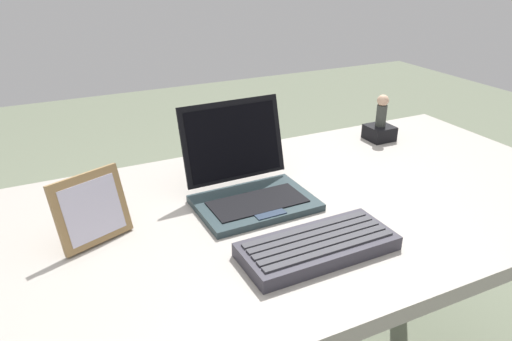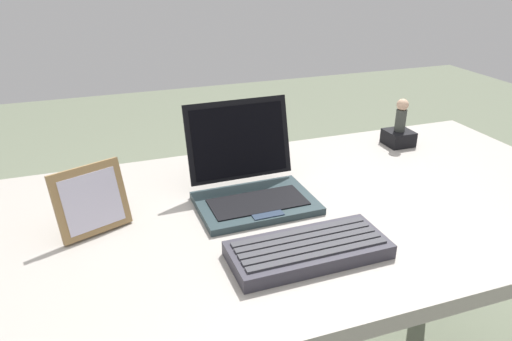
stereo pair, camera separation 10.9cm
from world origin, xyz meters
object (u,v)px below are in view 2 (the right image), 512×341
Objects in this scene: photo_frame at (91,200)px; figurine_stand at (398,138)px; laptop_front at (250,182)px; external_keyboard at (308,249)px; figurine at (401,114)px.

photo_frame reaches higher than figurine_stand.
figurine_stand is at bearing 18.97° from laptop_front.
external_keyboard is at bearing -83.60° from laptop_front.
figurine_stand is 0.79× the size of figurine.
photo_frame is at bearing -166.81° from figurine_stand.
photo_frame is (-0.40, 0.24, 0.06)m from external_keyboard.
figurine is at bearing 0.00° from figurine_stand.
external_keyboard is at bearing -138.86° from figurine_stand.
figurine is (0.53, 0.46, 0.08)m from external_keyboard.
figurine_stand is at bearing 13.19° from photo_frame.
figurine is at bearing 18.97° from laptop_front.
external_keyboard is 0.70m from figurine.
figurine is at bearing 41.14° from external_keyboard.
external_keyboard is 0.47m from photo_frame.
photo_frame reaches higher than external_keyboard.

